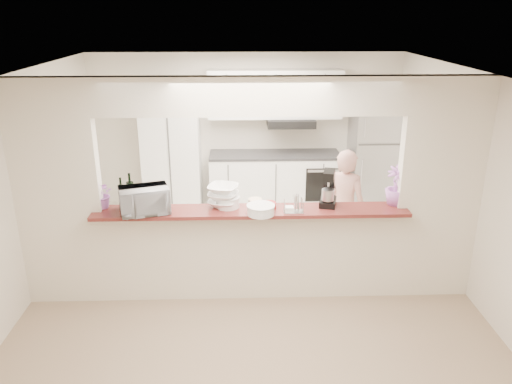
{
  "coord_description": "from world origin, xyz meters",
  "views": [
    {
      "loc": [
        -0.11,
        -5.04,
        3.11
      ],
      "look_at": [
        0.07,
        0.3,
        1.16
      ],
      "focal_mm": 35.0,
      "sensor_mm": 36.0,
      "label": 1
    }
  ],
  "objects_px": {
    "refrigerator": "(374,159)",
    "toaster_oven": "(144,200)",
    "stand_mixer": "(329,189)",
    "person": "(344,208)"
  },
  "relations": [
    {
      "from": "toaster_oven",
      "to": "person",
      "type": "bearing_deg",
      "value": 4.01
    },
    {
      "from": "toaster_oven",
      "to": "person",
      "type": "height_order",
      "value": "person"
    },
    {
      "from": "stand_mixer",
      "to": "person",
      "type": "height_order",
      "value": "person"
    },
    {
      "from": "stand_mixer",
      "to": "refrigerator",
      "type": "bearing_deg",
      "value": 65.18
    },
    {
      "from": "refrigerator",
      "to": "toaster_oven",
      "type": "height_order",
      "value": "refrigerator"
    },
    {
      "from": "refrigerator",
      "to": "toaster_oven",
      "type": "relative_size",
      "value": 3.37
    },
    {
      "from": "toaster_oven",
      "to": "stand_mixer",
      "type": "relative_size",
      "value": 1.26
    },
    {
      "from": "stand_mixer",
      "to": "person",
      "type": "xyz_separation_m",
      "value": [
        0.35,
        0.74,
        -0.51
      ]
    },
    {
      "from": "refrigerator",
      "to": "person",
      "type": "bearing_deg",
      "value": -114.68
    },
    {
      "from": "refrigerator",
      "to": "stand_mixer",
      "type": "xyz_separation_m",
      "value": [
        -1.2,
        -2.59,
        0.42
      ]
    }
  ]
}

